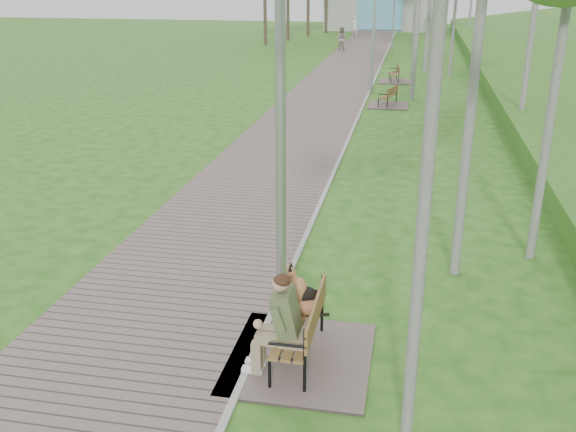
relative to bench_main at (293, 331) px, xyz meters
The scene contains 12 objects.
ground 3.92m from the bench_main, 98.19° to the left, with size 120.00×120.00×0.00m, color #215515.
walkway 25.46m from the bench_main, 95.19° to the left, with size 3.50×67.00×0.04m, color #6E5D59.
kerb 25.36m from the bench_main, 91.25° to the left, with size 0.10×67.00×0.05m, color #999993.
building_north 54.88m from the bench_main, 92.15° to the left, with size 10.00×5.20×4.00m.
bench_main is the anchor object (origin of this frame).
bench_second 18.46m from the bench_main, 88.80° to the left, with size 1.56×1.73×0.96m.
bench_third 24.57m from the bench_main, 89.08° to the left, with size 1.57×1.74×0.96m.
lamp_post_near 2.13m from the bench_main, behind, with size 0.22×0.22×5.57m.
lamp_post_second 21.44m from the bench_main, 91.28° to the left, with size 0.19×0.19×4.94m.
lamp_post_third 38.40m from the bench_main, 90.43° to the left, with size 0.18×0.18×4.63m.
pedestrian_near 47.21m from the bench_main, 94.53° to the left, with size 0.61×0.40×1.67m, color silver.
pedestrian_far 37.24m from the bench_main, 95.64° to the left, with size 0.77×0.60×1.58m, color gray.
Camera 1 is at (1.94, -11.28, 5.03)m, focal length 40.00 mm.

